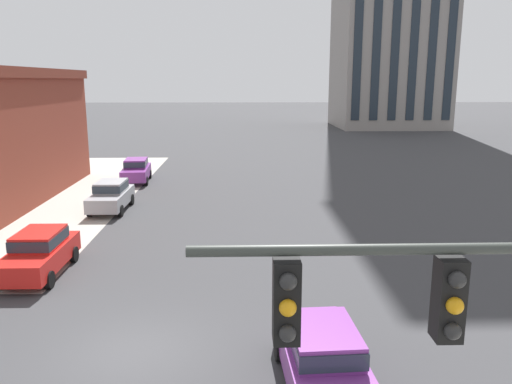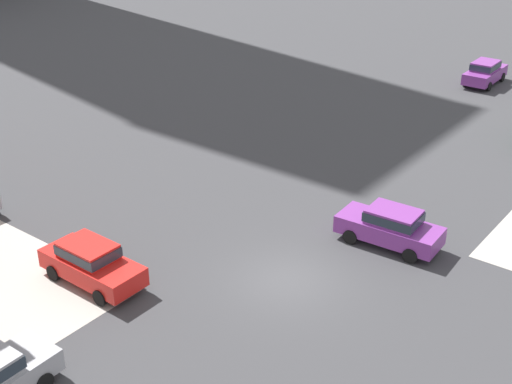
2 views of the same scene
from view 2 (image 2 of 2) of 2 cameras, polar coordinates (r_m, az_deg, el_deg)
name	(u,v)px [view 2 (image 2 of 2)]	position (r m, az deg, el deg)	size (l,w,h in m)	color
ground_plane	(287,279)	(27.69, 2.52, -7.14)	(320.00, 320.00, 0.00)	#38383A
car_cross_eastbound	(391,226)	(30.03, 10.92, -2.71)	(2.07, 4.49, 1.68)	#7A3389
car_cross_westbound	(485,72)	(52.91, 18.19, 9.31)	(4.42, 1.93, 1.68)	#7A3389
car_cross_far	(91,262)	(27.77, -13.32, -5.56)	(1.91, 4.41, 1.68)	red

